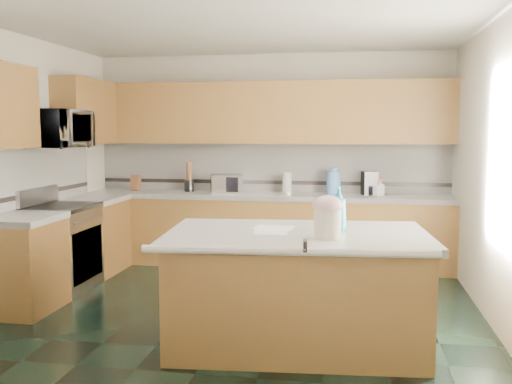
% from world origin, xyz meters
% --- Properties ---
extents(floor, '(4.60, 4.60, 0.00)m').
position_xyz_m(floor, '(0.00, 0.00, 0.00)').
color(floor, black).
rests_on(floor, ground).
extents(ceiling, '(4.60, 4.60, 0.00)m').
position_xyz_m(ceiling, '(0.00, 0.00, 2.70)').
color(ceiling, white).
rests_on(ceiling, ground).
extents(wall_back, '(4.60, 0.04, 2.70)m').
position_xyz_m(wall_back, '(0.00, 2.32, 1.35)').
color(wall_back, silver).
rests_on(wall_back, ground).
extents(wall_front, '(4.60, 0.04, 2.70)m').
position_xyz_m(wall_front, '(0.00, -2.32, 1.35)').
color(wall_front, silver).
rests_on(wall_front, ground).
extents(wall_left, '(0.04, 4.60, 2.70)m').
position_xyz_m(wall_left, '(-2.32, 0.00, 1.35)').
color(wall_left, silver).
rests_on(wall_left, ground).
extents(wall_right, '(0.04, 4.60, 2.70)m').
position_xyz_m(wall_right, '(2.32, 0.00, 1.35)').
color(wall_right, silver).
rests_on(wall_right, ground).
extents(back_base_cab, '(4.60, 0.60, 0.86)m').
position_xyz_m(back_base_cab, '(0.00, 2.00, 0.43)').
color(back_base_cab, '#422B13').
rests_on(back_base_cab, ground).
extents(back_countertop, '(4.60, 0.64, 0.06)m').
position_xyz_m(back_countertop, '(0.00, 2.00, 0.89)').
color(back_countertop, white).
rests_on(back_countertop, back_base_cab).
extents(back_upper_cab, '(4.60, 0.33, 0.78)m').
position_xyz_m(back_upper_cab, '(0.00, 2.13, 1.94)').
color(back_upper_cab, '#422B13').
rests_on(back_upper_cab, wall_back).
extents(back_backsplash, '(4.60, 0.02, 0.63)m').
position_xyz_m(back_backsplash, '(0.00, 2.29, 1.24)').
color(back_backsplash, silver).
rests_on(back_backsplash, back_countertop).
extents(back_accent_band, '(4.60, 0.01, 0.05)m').
position_xyz_m(back_accent_band, '(0.00, 2.28, 1.04)').
color(back_accent_band, black).
rests_on(back_accent_band, back_countertop).
extents(left_base_cab_rear, '(0.60, 0.82, 0.86)m').
position_xyz_m(left_base_cab_rear, '(-2.00, 1.29, 0.43)').
color(left_base_cab_rear, '#422B13').
rests_on(left_base_cab_rear, ground).
extents(left_counter_rear, '(0.64, 0.82, 0.06)m').
position_xyz_m(left_counter_rear, '(-2.00, 1.29, 0.89)').
color(left_counter_rear, white).
rests_on(left_counter_rear, left_base_cab_rear).
extents(left_base_cab_front, '(0.60, 0.72, 0.86)m').
position_xyz_m(left_base_cab_front, '(-2.00, -0.24, 0.43)').
color(left_base_cab_front, '#422B13').
rests_on(left_base_cab_front, ground).
extents(left_counter_front, '(0.64, 0.72, 0.06)m').
position_xyz_m(left_counter_front, '(-2.00, -0.24, 0.89)').
color(left_counter_front, white).
rests_on(left_counter_front, left_base_cab_front).
extents(left_backsplash, '(0.02, 2.30, 0.63)m').
position_xyz_m(left_backsplash, '(-2.29, 0.55, 1.24)').
color(left_backsplash, silver).
rests_on(left_backsplash, wall_left).
extents(left_accent_band, '(0.01, 2.30, 0.05)m').
position_xyz_m(left_accent_band, '(-2.28, 0.55, 1.04)').
color(left_accent_band, black).
rests_on(left_accent_band, wall_left).
extents(left_upper_cab_rear, '(0.33, 1.09, 0.78)m').
position_xyz_m(left_upper_cab_rear, '(-2.13, 1.42, 1.94)').
color(left_upper_cab_rear, '#422B13').
rests_on(left_upper_cab_rear, wall_left).
extents(left_upper_cab_front, '(0.33, 0.72, 0.78)m').
position_xyz_m(left_upper_cab_front, '(-2.13, -0.24, 1.94)').
color(left_upper_cab_front, '#422B13').
rests_on(left_upper_cab_front, wall_left).
extents(range_body, '(0.60, 0.76, 0.88)m').
position_xyz_m(range_body, '(-2.00, 0.50, 0.44)').
color(range_body, '#B7B7BC').
rests_on(range_body, ground).
extents(range_oven_door, '(0.02, 0.68, 0.55)m').
position_xyz_m(range_oven_door, '(-1.71, 0.50, 0.40)').
color(range_oven_door, black).
rests_on(range_oven_door, range_body).
extents(range_cooktop, '(0.62, 0.78, 0.04)m').
position_xyz_m(range_cooktop, '(-2.00, 0.50, 0.90)').
color(range_cooktop, black).
rests_on(range_cooktop, range_body).
extents(range_handle, '(0.02, 0.66, 0.02)m').
position_xyz_m(range_handle, '(-1.68, 0.50, 0.78)').
color(range_handle, '#B7B7BC').
rests_on(range_handle, range_body).
extents(range_backguard, '(0.06, 0.76, 0.18)m').
position_xyz_m(range_backguard, '(-2.26, 0.50, 1.02)').
color(range_backguard, '#B7B7BC').
rests_on(range_backguard, range_body).
extents(microwave, '(0.50, 0.73, 0.41)m').
position_xyz_m(microwave, '(-2.00, 0.50, 1.73)').
color(microwave, '#B7B7BC').
rests_on(microwave, wall_left).
extents(island_base, '(2.03, 1.27, 0.86)m').
position_xyz_m(island_base, '(0.65, -0.66, 0.43)').
color(island_base, '#422B13').
rests_on(island_base, ground).
extents(island_top, '(2.14, 1.38, 0.06)m').
position_xyz_m(island_top, '(0.65, -0.66, 0.89)').
color(island_top, white).
rests_on(island_top, island_base).
extents(island_bullnose, '(2.05, 0.23, 0.06)m').
position_xyz_m(island_bullnose, '(0.65, -1.27, 0.89)').
color(island_bullnose, white).
rests_on(island_bullnose, island_base).
extents(treat_jar, '(0.25, 0.25, 0.22)m').
position_xyz_m(treat_jar, '(0.90, -0.88, 1.03)').
color(treat_jar, beige).
rests_on(treat_jar, island_top).
extents(treat_jar_lid, '(0.23, 0.23, 0.14)m').
position_xyz_m(treat_jar_lid, '(0.90, -0.88, 1.17)').
color(treat_jar_lid, beige).
rests_on(treat_jar_lid, treat_jar).
extents(treat_jar_knob, '(0.07, 0.03, 0.03)m').
position_xyz_m(treat_jar_knob, '(0.90, -0.88, 1.22)').
color(treat_jar_knob, tan).
rests_on(treat_jar_knob, treat_jar_lid).
extents(treat_jar_knob_end_l, '(0.04, 0.04, 0.04)m').
position_xyz_m(treat_jar_knob_end_l, '(0.86, -0.88, 1.22)').
color(treat_jar_knob_end_l, tan).
rests_on(treat_jar_knob_end_l, treat_jar_lid).
extents(treat_jar_knob_end_r, '(0.04, 0.04, 0.04)m').
position_xyz_m(treat_jar_knob_end_r, '(0.94, -0.88, 1.22)').
color(treat_jar_knob_end_r, tan).
rests_on(treat_jar_knob_end_r, treat_jar_lid).
extents(soap_bottle_island, '(0.16, 0.16, 0.35)m').
position_xyz_m(soap_bottle_island, '(0.97, -0.52, 1.10)').
color(soap_bottle_island, teal).
rests_on(soap_bottle_island, island_top).
extents(paper_sheet_a, '(0.28, 0.22, 0.00)m').
position_xyz_m(paper_sheet_a, '(0.45, -0.74, 0.92)').
color(paper_sheet_a, white).
rests_on(paper_sheet_a, island_top).
extents(paper_sheet_b, '(0.34, 0.26, 0.00)m').
position_xyz_m(paper_sheet_b, '(0.45, -0.52, 0.92)').
color(paper_sheet_b, white).
rests_on(paper_sheet_b, island_top).
extents(clamp_body, '(0.04, 0.09, 0.08)m').
position_xyz_m(clamp_body, '(0.77, -1.25, 0.93)').
color(clamp_body, black).
rests_on(clamp_body, island_top).
extents(clamp_handle, '(0.01, 0.06, 0.01)m').
position_xyz_m(clamp_handle, '(0.77, -1.30, 0.91)').
color(clamp_handle, black).
rests_on(clamp_handle, island_top).
extents(knife_block, '(0.11, 0.15, 0.22)m').
position_xyz_m(knife_block, '(-1.77, 2.05, 1.02)').
color(knife_block, '#472814').
rests_on(knife_block, back_countertop).
extents(utensil_crock, '(0.12, 0.12, 0.16)m').
position_xyz_m(utensil_crock, '(-1.04, 2.08, 1.00)').
color(utensil_crock, black).
rests_on(utensil_crock, back_countertop).
extents(utensil_bundle, '(0.07, 0.07, 0.23)m').
position_xyz_m(utensil_bundle, '(-1.04, 2.08, 1.19)').
color(utensil_bundle, '#472814').
rests_on(utensil_bundle, utensil_crock).
extents(toaster_oven, '(0.45, 0.37, 0.23)m').
position_xyz_m(toaster_oven, '(-0.53, 2.05, 1.03)').
color(toaster_oven, '#B7B7BC').
rests_on(toaster_oven, back_countertop).
extents(toaster_oven_door, '(0.36, 0.01, 0.19)m').
position_xyz_m(toaster_oven_door, '(-0.53, 1.92, 1.03)').
color(toaster_oven_door, black).
rests_on(toaster_oven_door, toaster_oven).
extents(paper_towel, '(0.12, 0.12, 0.26)m').
position_xyz_m(paper_towel, '(0.25, 2.10, 1.05)').
color(paper_towel, white).
rests_on(paper_towel, back_countertop).
extents(paper_towel_base, '(0.17, 0.17, 0.01)m').
position_xyz_m(paper_towel_base, '(0.25, 2.10, 0.93)').
color(paper_towel_base, '#B7B7BC').
rests_on(paper_towel_base, back_countertop).
extents(water_jug, '(0.18, 0.18, 0.29)m').
position_xyz_m(water_jug, '(0.84, 2.06, 1.07)').
color(water_jug, '#5085CF').
rests_on(water_jug, back_countertop).
extents(water_jug_neck, '(0.08, 0.08, 0.04)m').
position_xyz_m(water_jug_neck, '(0.84, 2.06, 1.23)').
color(water_jug_neck, '#5085CF').
rests_on(water_jug_neck, water_jug).
extents(coffee_maker, '(0.21, 0.23, 0.29)m').
position_xyz_m(coffee_maker, '(1.28, 2.08, 1.07)').
color(coffee_maker, black).
rests_on(coffee_maker, back_countertop).
extents(coffee_carafe, '(0.12, 0.12, 0.12)m').
position_xyz_m(coffee_carafe, '(1.28, 2.04, 0.98)').
color(coffee_carafe, black).
rests_on(coffee_carafe, back_countertop).
extents(soap_bottle_back, '(0.10, 0.10, 0.20)m').
position_xyz_m(soap_bottle_back, '(1.41, 2.05, 1.02)').
color(soap_bottle_back, white).
rests_on(soap_bottle_back, back_countertop).
extents(soap_back_cap, '(0.02, 0.02, 0.03)m').
position_xyz_m(soap_back_cap, '(1.41, 2.05, 1.14)').
color(soap_back_cap, red).
rests_on(soap_back_cap, soap_bottle_back).
extents(window_light_proxy, '(0.02, 1.40, 1.10)m').
position_xyz_m(window_light_proxy, '(2.29, -0.20, 1.50)').
color(window_light_proxy, white).
rests_on(window_light_proxy, wall_right).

